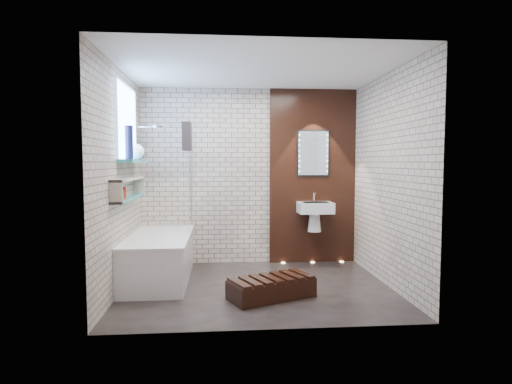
{
  "coord_description": "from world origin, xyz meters",
  "views": [
    {
      "loc": [
        -0.43,
        -5.01,
        1.51
      ],
      "look_at": [
        0.0,
        0.15,
        1.15
      ],
      "focal_mm": 29.67,
      "sensor_mm": 36.0,
      "label": 1
    }
  ],
  "objects": [
    {
      "name": "bath_screen",
      "position": [
        -0.87,
        0.89,
        1.28
      ],
      "size": [
        0.01,
        0.78,
        1.4
      ],
      "primitive_type": "cube",
      "color": "white",
      "rests_on": "bathtub"
    },
    {
      "name": "sill_vases",
      "position": [
        -1.5,
        0.44,
        1.67
      ],
      "size": [
        0.2,
        0.68,
        0.39
      ],
      "color": "#141838",
      "rests_on": "clerestory_window"
    },
    {
      "name": "walnut_panel",
      "position": [
        0.95,
        1.27,
        1.3
      ],
      "size": [
        1.3,
        0.06,
        2.6
      ],
      "primitive_type": "cube",
      "color": "black",
      "rests_on": "ground"
    },
    {
      "name": "clerestory_window",
      "position": [
        -1.57,
        0.35,
        1.9
      ],
      "size": [
        0.18,
        1.0,
        0.94
      ],
      "color": "#7FADE0",
      "rests_on": "room_shell"
    },
    {
      "name": "towel",
      "position": [
        -0.87,
        0.6,
        1.85
      ],
      "size": [
        0.11,
        0.28,
        0.37
      ],
      "primitive_type": "cube",
      "color": "black",
      "rests_on": "bath_screen"
    },
    {
      "name": "display_niche",
      "position": [
        -1.53,
        0.15,
        1.2
      ],
      "size": [
        0.14,
        1.3,
        0.26
      ],
      "color": "teal",
      "rests_on": "room_shell"
    },
    {
      "name": "room_shell",
      "position": [
        0.0,
        0.0,
        1.3
      ],
      "size": [
        3.24,
        3.2,
        2.6
      ],
      "color": "tan",
      "rests_on": "ground"
    },
    {
      "name": "shower_head",
      "position": [
        -1.3,
        0.95,
        2.0
      ],
      "size": [
        0.18,
        0.18,
        0.02
      ],
      "primitive_type": "cylinder",
      "color": "silver",
      "rests_on": "room_shell"
    },
    {
      "name": "ground",
      "position": [
        0.0,
        0.0,
        0.0
      ],
      "size": [
        3.2,
        3.2,
        0.0
      ],
      "primitive_type": "plane",
      "color": "black",
      "rests_on": "ground"
    },
    {
      "name": "walnut_step",
      "position": [
        0.13,
        -0.41,
        0.1
      ],
      "size": [
        1.03,
        0.77,
        0.21
      ],
      "primitive_type": "cube",
      "rotation": [
        0.0,
        0.0,
        0.42
      ],
      "color": "black",
      "rests_on": "ground"
    },
    {
      "name": "floor_uplights",
      "position": [
        0.95,
        1.2,
        0.01
      ],
      "size": [
        0.96,
        0.06,
        0.01
      ],
      "color": "#FFD899",
      "rests_on": "ground"
    },
    {
      "name": "led_mirror",
      "position": [
        0.95,
        1.23,
        1.65
      ],
      "size": [
        0.5,
        0.02,
        0.7
      ],
      "color": "black",
      "rests_on": "walnut_panel"
    },
    {
      "name": "bathtub",
      "position": [
        -1.22,
        0.45,
        0.29
      ],
      "size": [
        0.79,
        1.74,
        0.7
      ],
      "color": "white",
      "rests_on": "ground"
    },
    {
      "name": "washbasin",
      "position": [
        0.95,
        1.07,
        0.79
      ],
      "size": [
        0.5,
        0.36,
        0.58
      ],
      "color": "white",
      "rests_on": "walnut_panel"
    },
    {
      "name": "niche_bottles",
      "position": [
        -1.53,
        -0.16,
        1.16
      ],
      "size": [
        0.06,
        0.12,
        0.14
      ],
      "color": "#A84D19",
      "rests_on": "display_niche"
    }
  ]
}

